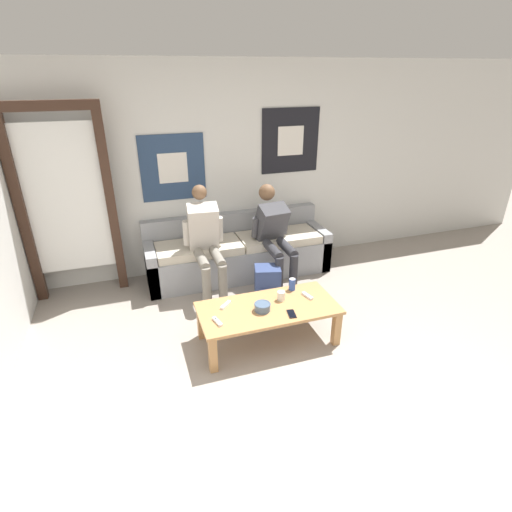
% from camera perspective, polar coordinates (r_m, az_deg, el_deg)
% --- Properties ---
extents(ground_plane, '(18.00, 18.00, 0.00)m').
position_cam_1_polar(ground_plane, '(3.39, 7.03, -20.76)').
color(ground_plane, gray).
extents(wall_back, '(10.00, 0.07, 2.55)m').
position_cam_1_polar(wall_back, '(5.08, -5.52, 12.01)').
color(wall_back, silver).
rests_on(wall_back, ground_plane).
extents(door_frame, '(1.00, 0.10, 2.15)m').
position_cam_1_polar(door_frame, '(4.80, -25.63, 7.91)').
color(door_frame, '#382319').
rests_on(door_frame, ground_plane).
extents(couch, '(2.31, 0.68, 0.75)m').
position_cam_1_polar(couch, '(5.12, -2.57, 0.39)').
color(couch, gray).
rests_on(couch, ground_plane).
extents(coffee_table, '(1.32, 0.62, 0.39)m').
position_cam_1_polar(coffee_table, '(3.83, 1.75, -8.00)').
color(coffee_table, '#B27F4C').
rests_on(coffee_table, ground_plane).
extents(person_seated_adult, '(0.47, 0.88, 1.25)m').
position_cam_1_polar(person_seated_adult, '(4.56, -7.20, 2.35)').
color(person_seated_adult, gray).
rests_on(person_seated_adult, ground_plane).
extents(person_seated_teen, '(0.47, 0.97, 1.16)m').
position_cam_1_polar(person_seated_teen, '(4.80, 2.62, 3.37)').
color(person_seated_teen, '#2D2D33').
rests_on(person_seated_teen, ground_plane).
extents(backpack, '(0.34, 0.32, 0.42)m').
position_cam_1_polar(backpack, '(4.54, 1.66, -4.18)').
color(backpack, navy).
rests_on(backpack, ground_plane).
extents(ceramic_bowl, '(0.16, 0.16, 0.08)m').
position_cam_1_polar(ceramic_bowl, '(3.73, 0.92, -7.23)').
color(ceramic_bowl, '#475B75').
rests_on(ceramic_bowl, coffee_table).
extents(pillar_candle, '(0.08, 0.08, 0.10)m').
position_cam_1_polar(pillar_candle, '(3.89, 3.62, -5.70)').
color(pillar_candle, silver).
rests_on(pillar_candle, coffee_table).
extents(drink_can_blue, '(0.07, 0.07, 0.12)m').
position_cam_1_polar(drink_can_blue, '(4.06, 5.19, -4.04)').
color(drink_can_blue, '#28479E').
rests_on(drink_can_blue, coffee_table).
extents(game_controller_near_left, '(0.07, 0.15, 0.03)m').
position_cam_1_polar(game_controller_near_left, '(3.98, 7.36, -5.65)').
color(game_controller_near_left, white).
rests_on(game_controller_near_left, coffee_table).
extents(game_controller_near_right, '(0.13, 0.12, 0.03)m').
position_cam_1_polar(game_controller_near_right, '(3.82, -4.35, -6.98)').
color(game_controller_near_right, white).
rests_on(game_controller_near_right, coffee_table).
extents(game_controller_far_center, '(0.07, 0.15, 0.03)m').
position_cam_1_polar(game_controller_far_center, '(3.59, -5.54, -9.30)').
color(game_controller_far_center, white).
rests_on(game_controller_far_center, coffee_table).
extents(cell_phone, '(0.09, 0.14, 0.01)m').
position_cam_1_polar(cell_phone, '(3.71, 5.11, -8.22)').
color(cell_phone, black).
rests_on(cell_phone, coffee_table).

